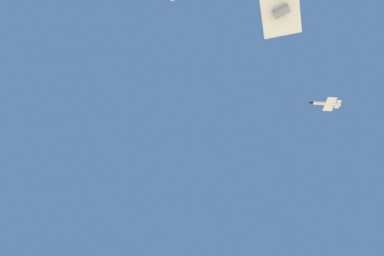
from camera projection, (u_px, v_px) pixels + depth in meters
chase_jet_left_wing at (326, 104)px, 171.02m from camera, size 15.03×9.15×4.00m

